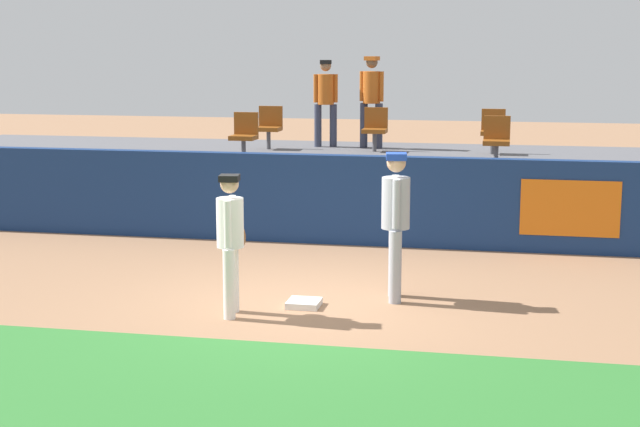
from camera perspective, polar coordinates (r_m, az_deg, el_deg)
ground_plane at (r=11.91m, az=-1.20°, el=-5.55°), size 60.00×60.00×0.00m
grass_foreground_strip at (r=9.23m, az=-5.23°, el=-10.27°), size 18.00×2.80×0.01m
first_base at (r=11.87m, az=-0.97°, el=-5.40°), size 0.40×0.40×0.08m
player_fielder_home at (r=11.34m, az=-5.36°, el=-1.28°), size 0.37×0.55×1.70m
player_runner_visitor at (r=12.00m, az=4.54°, el=-0.12°), size 0.41×0.52×1.88m
field_wall at (r=15.43m, az=1.98°, el=0.81°), size 18.00×0.26×1.45m
bleacher_platform at (r=17.96m, az=3.28°, el=1.66°), size 18.00×4.80×1.17m
seat_back_right at (r=18.33m, az=10.31°, el=5.01°), size 0.45×0.44×0.84m
seat_back_left at (r=18.93m, az=-3.05°, el=5.31°), size 0.47×0.44×0.84m
seat_front_left at (r=17.20m, az=-4.54°, el=4.81°), size 0.44×0.44×0.84m
seat_back_center at (r=18.51m, az=3.32°, el=5.20°), size 0.45×0.44×0.84m
seat_front_right at (r=16.54m, az=10.52°, el=4.47°), size 0.45×0.44×0.84m
spectator_hooded at (r=19.04m, az=3.10°, el=7.08°), size 0.50×0.42×1.81m
spectator_capped at (r=19.27m, az=0.34°, el=7.00°), size 0.48×0.39×1.74m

